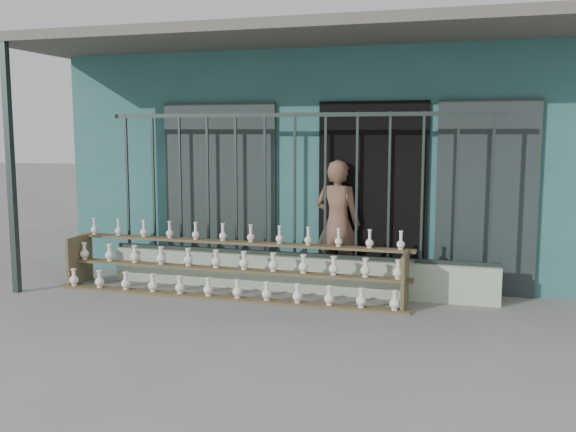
# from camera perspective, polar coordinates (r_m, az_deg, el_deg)

# --- Properties ---
(ground) EXTENTS (60.00, 60.00, 0.00)m
(ground) POSITION_cam_1_polar(r_m,az_deg,el_deg) (7.03, -2.32, -9.13)
(ground) COLOR slate
(workshop_building) EXTENTS (7.40, 6.60, 3.21)m
(workshop_building) POSITION_cam_1_polar(r_m,az_deg,el_deg) (10.84, 4.85, 5.37)
(workshop_building) COLOR #2D5F5F
(workshop_building) RESTS_ON ground
(parapet_wall) EXTENTS (5.00, 0.20, 0.45)m
(parapet_wall) POSITION_cam_1_polar(r_m,az_deg,el_deg) (8.18, 0.59, -5.13)
(parapet_wall) COLOR #ABBCA1
(parapet_wall) RESTS_ON ground
(security_fence) EXTENTS (5.00, 0.04, 1.80)m
(security_fence) POSITION_cam_1_polar(r_m,az_deg,el_deg) (8.01, 0.60, 2.74)
(security_fence) COLOR #283330
(security_fence) RESTS_ON parapet_wall
(shelf_rack) EXTENTS (4.50, 0.68, 0.85)m
(shelf_rack) POSITION_cam_1_polar(r_m,az_deg,el_deg) (7.99, -5.22, -4.47)
(shelf_rack) COLOR brown
(shelf_rack) RESTS_ON ground
(elderly_woman) EXTENTS (0.67, 0.50, 1.66)m
(elderly_woman) POSITION_cam_1_polar(r_m,az_deg,el_deg) (8.34, 4.43, -0.68)
(elderly_woman) COLOR brown
(elderly_woman) RESTS_ON ground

